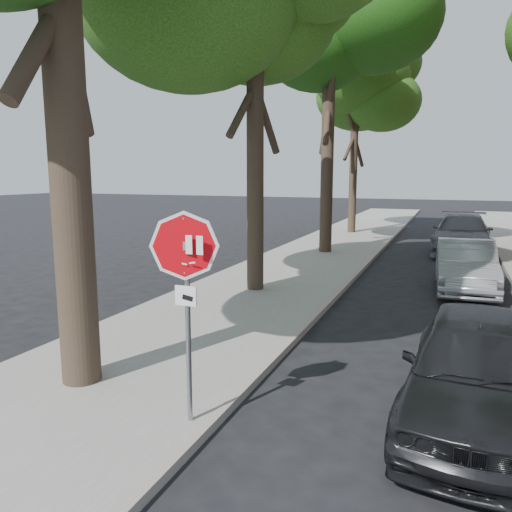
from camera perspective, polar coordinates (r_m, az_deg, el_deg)
The scene contains 10 objects.
ground at distance 6.37m, azimuth -1.61°, elevation -20.25°, with size 120.00×120.00×0.00m, color black.
sidewalk_left at distance 17.99m, azimuth 6.08°, elevation -0.55°, with size 4.00×55.00×0.12m, color gray.
curb_left at distance 17.56m, azimuth 12.54°, elevation -0.95°, with size 0.12×55.00×0.13m, color #9E9384.
curb_right at distance 17.45m, azimuth 26.95°, elevation -1.82°, with size 0.12×55.00×0.13m, color #9E9384.
stop_sign at distance 5.95m, azimuth -8.01°, elevation -2.37°, with size 0.76×0.34×2.61m.
tree_mid_b at distance 20.34m, azimuth 8.46°, elevation 23.08°, with size 5.88×5.46×10.36m.
tree_far at distance 26.96m, azimuth 11.32°, elevation 17.89°, with size 5.29×4.91×9.33m.
car_a at distance 7.03m, azimuth 23.99°, elevation -11.64°, with size 1.71×4.25×1.45m, color black.
car_b at distance 14.67m, azimuth 22.80°, elevation -1.04°, with size 1.44×4.13×1.36m, color #A2A3AA.
car_c at distance 21.53m, azimuth 22.49°, elevation 2.34°, with size 2.17×5.33×1.55m, color #57575C.
Camera 1 is at (2.19, -5.09, 3.15)m, focal length 35.00 mm.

